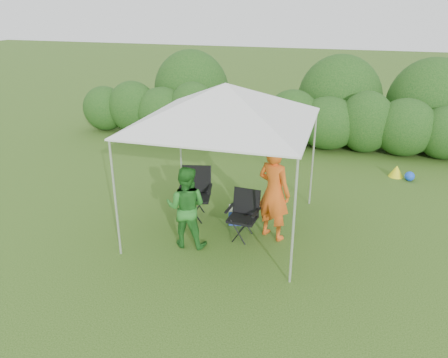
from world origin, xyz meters
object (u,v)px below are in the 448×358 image
(chair_right, at_px, (244,211))
(man, at_px, (274,192))
(chair_left, at_px, (196,189))
(woman, at_px, (186,207))
(cooler, at_px, (238,215))
(canopy, at_px, (225,104))

(chair_right, height_order, man, man)
(chair_right, height_order, chair_left, chair_left)
(woman, bearing_deg, man, -157.99)
(chair_left, bearing_deg, chair_right, -38.16)
(chair_right, distance_m, woman, 1.12)
(man, height_order, woman, man)
(cooler, bearing_deg, man, -35.91)
(canopy, xyz_separation_m, woman, (-0.48, -0.86, -1.70))
(man, bearing_deg, woman, 52.30)
(woman, relative_size, cooler, 3.38)
(chair_left, relative_size, cooler, 2.33)
(chair_right, bearing_deg, man, 18.88)
(chair_right, xyz_separation_m, woman, (-0.92, -0.59, 0.24))
(canopy, relative_size, cooler, 6.90)
(chair_left, distance_m, man, 1.75)
(chair_left, height_order, woman, woman)
(cooler, bearing_deg, woman, -134.58)
(chair_left, bearing_deg, cooler, -17.16)
(man, xyz_separation_m, cooler, (-0.75, 0.34, -0.75))
(chair_right, relative_size, cooler, 2.03)
(chair_right, bearing_deg, canopy, 152.89)
(cooler, bearing_deg, chair_right, -75.91)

